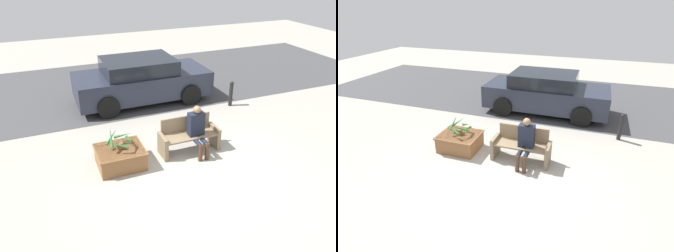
# 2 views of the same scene
# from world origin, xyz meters

# --- Properties ---
(ground_plane) EXTENTS (30.00, 30.00, 0.00)m
(ground_plane) POSITION_xyz_m (0.00, 0.00, 0.00)
(ground_plane) COLOR #9E998E
(road_surface) EXTENTS (20.00, 6.00, 0.01)m
(road_surface) POSITION_xyz_m (0.00, 6.10, 0.00)
(road_surface) COLOR #424244
(road_surface) RESTS_ON ground_plane
(bench) EXTENTS (1.47, 0.52, 0.85)m
(bench) POSITION_xyz_m (0.24, 0.91, 0.40)
(bench) COLOR #7A664C
(bench) RESTS_ON ground_plane
(person_seated) EXTENTS (0.38, 0.62, 1.21)m
(person_seated) POSITION_xyz_m (0.38, 0.73, 0.66)
(person_seated) COLOR black
(person_seated) RESTS_ON ground_plane
(planter_box) EXTENTS (1.07, 0.91, 0.45)m
(planter_box) POSITION_xyz_m (-1.49, 0.87, 0.24)
(planter_box) COLOR brown
(planter_box) RESTS_ON ground_plane
(potted_plant) EXTENTS (0.64, 0.65, 0.48)m
(potted_plant) POSITION_xyz_m (-1.47, 0.87, 0.65)
(potted_plant) COLOR brown
(potted_plant) RESTS_ON planter_box
(parked_car) EXTENTS (4.28, 1.98, 1.43)m
(parked_car) POSITION_xyz_m (0.14, 4.32, 0.72)
(parked_car) COLOR #232838
(parked_car) RESTS_ON ground_plane
(bollard_post) EXTENTS (0.13, 0.13, 0.82)m
(bollard_post) POSITION_xyz_m (2.64, 2.87, 0.43)
(bollard_post) COLOR black
(bollard_post) RESTS_ON ground_plane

